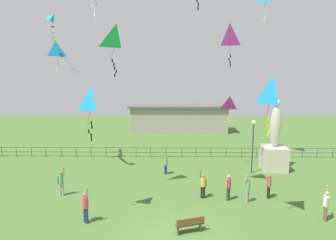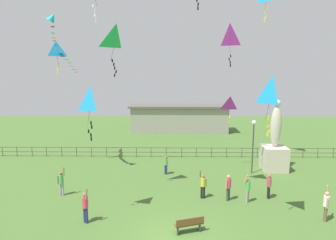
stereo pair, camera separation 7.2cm
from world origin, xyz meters
name	(u,v)px [view 1 (the left image)]	position (x,y,z in m)	size (l,w,h in m)	color
ground_plane	(176,238)	(0.00, 0.00, 0.00)	(80.00, 80.00, 0.00)	#476B2D
statue_monument	(274,150)	(8.23, 10.44, 1.71)	(1.90, 1.90, 5.87)	beige
lamppost	(253,135)	(6.22, 9.61, 3.16)	(0.36, 0.36, 4.33)	#38383D
park_bench	(190,224)	(0.69, 0.54, 0.46)	(1.55, 0.85, 0.85)	brown
person_0	(269,184)	(6.05, 4.81, 0.93)	(0.30, 0.49, 1.61)	black
person_1	(61,182)	(-7.50, 5.01, 0.98)	(0.51, 0.31, 1.95)	#99999E
person_2	(248,188)	(4.54, 4.18, 0.93)	(0.46, 0.41, 1.84)	#99999E
person_3	(228,186)	(3.37, 4.43, 0.97)	(0.40, 0.38, 1.70)	#3F4C47
person_4	(203,184)	(1.79, 4.75, 0.94)	(0.48, 0.34, 1.88)	black
person_5	(166,164)	(-0.71, 9.25, 0.86)	(0.34, 0.35, 1.49)	navy
person_6	(85,205)	(-4.88, 1.47, 1.02)	(0.45, 0.44, 2.02)	navy
person_7	(326,204)	(8.24, 1.86, 1.00)	(0.37, 0.50, 2.00)	brown
kite_0	(56,50)	(-9.62, 11.08, 9.84)	(1.12, 0.94, 2.58)	#198CD1
kite_1	(91,100)	(-4.54, 2.29, 6.61)	(0.87, 0.80, 2.96)	#198CD1
kite_2	(117,38)	(-3.52, 4.71, 10.09)	(1.39, 1.38, 3.05)	#1EB759
kite_4	(230,35)	(3.77, 7.90, 10.58)	(1.13, 0.84, 2.98)	#B22DB2
kite_6	(230,104)	(4.47, 10.55, 5.49)	(1.10, 0.68, 2.22)	#B22DB2
kite_7	(272,92)	(4.87, 1.65, 7.13)	(0.93, 1.04, 3.11)	#198CD1
streamer_kite	(54,25)	(-8.60, 8.34, 11.38)	(1.29, 6.56, 4.18)	#19B2B2
waterfront_railing	(171,151)	(-0.25, 14.00, 0.62)	(36.05, 0.06, 0.95)	#4C4742
pavilion_building	(179,118)	(0.72, 26.00, 1.83)	(13.28, 3.81, 3.60)	gray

